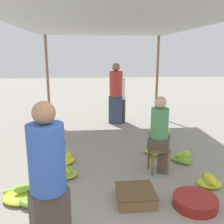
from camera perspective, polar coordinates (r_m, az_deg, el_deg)
canopy_post_back_left at (r=7.89m, az=-14.50°, el=7.34°), size 0.08×0.08×2.58m
canopy_post_back_right at (r=8.08m, az=10.28°, el=7.68°), size 0.08×0.08×2.58m
canopy_tarp at (r=4.91m, az=-0.03°, el=19.72°), size 3.80×6.20×0.04m
vendor_foreground at (r=2.56m, az=-14.39°, el=-15.10°), size 0.47×0.47×1.63m
stool at (r=4.48m, az=10.53°, el=-9.07°), size 0.34×0.34×0.45m
vendor_seated at (r=4.38m, az=10.93°, el=-4.78°), size 0.45×0.45×1.35m
basin_black at (r=3.80m, az=18.44°, el=-18.87°), size 0.60×0.60×0.14m
banana_pile_left_0 at (r=3.99m, az=-19.40°, el=-17.38°), size 0.62×0.63×0.23m
banana_pile_left_1 at (r=4.95m, az=-11.40°, el=-10.52°), size 0.54×0.67×0.22m
banana_pile_left_2 at (r=6.12m, az=-13.28°, el=-6.00°), size 0.58×0.60×0.18m
banana_pile_left_3 at (r=4.41m, az=-10.54°, el=-13.35°), size 0.38×0.41×0.25m
banana_pile_right_0 at (r=4.35m, az=21.31°, el=-14.47°), size 0.38×0.45×0.21m
banana_pile_right_1 at (r=5.34m, az=9.62°, el=-8.64°), size 0.49×0.53×0.17m
banana_pile_right_2 at (r=6.67m, az=11.03°, el=-4.12°), size 0.62×0.48×0.32m
banana_pile_right_3 at (r=5.14m, az=15.88°, el=-9.91°), size 0.48×0.60×0.16m
crate_near at (r=3.72m, az=5.40°, el=-18.51°), size 0.53×0.53×0.18m
shopper_walking_mid at (r=7.34m, az=0.91°, el=4.46°), size 0.48×0.48×1.78m
shopper_walking_far at (r=7.44m, az=1.72°, el=3.61°), size 0.40×0.40×1.54m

